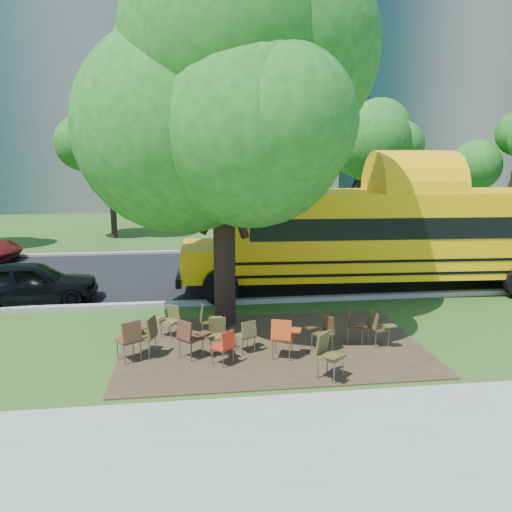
{
  "coord_description": "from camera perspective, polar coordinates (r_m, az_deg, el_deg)",
  "views": [
    {
      "loc": [
        -0.78,
        -11.48,
        4.45
      ],
      "look_at": [
        1.15,
        3.6,
        1.34
      ],
      "focal_mm": 35.0,
      "sensor_mm": 36.0,
      "label": 1
    }
  ],
  "objects": [
    {
      "name": "chair_3",
      "position": [
        11.36,
        -4.53,
        -8.73
      ],
      "size": [
        0.54,
        0.5,
        0.84
      ],
      "rotation": [
        0.0,
        0.0,
        3.16
      ],
      "color": "brown",
      "rests_on": "ground"
    },
    {
      "name": "chair_7",
      "position": [
        12.09,
        13.73,
        -7.67
      ],
      "size": [
        0.59,
        0.58,
        0.87
      ],
      "rotation": [
        0.0,
        0.0,
        -1.41
      ],
      "color": "#4A3E20",
      "rests_on": "ground"
    },
    {
      "name": "chair_1",
      "position": [
        11.14,
        -7.58,
        -8.95
      ],
      "size": [
        0.78,
        0.62,
        0.91
      ],
      "rotation": [
        0.0,
        0.0,
        -0.81
      ],
      "color": "#4A2B1A",
      "rests_on": "ground"
    },
    {
      "name": "sidewalk",
      "position": [
        7.89,
        -0.41,
        -22.6
      ],
      "size": [
        60.0,
        4.0,
        0.04
      ],
      "primitive_type": "cube",
      "color": "gray",
      "rests_on": "ground"
    },
    {
      "name": "school_bus",
      "position": [
        17.17,
        16.71,
        2.53
      ],
      "size": [
        13.58,
        3.63,
        3.29
      ],
      "rotation": [
        0.0,
        0.0,
        -0.05
      ],
      "color": "#FFB808",
      "rests_on": "ground"
    },
    {
      "name": "bg_tree_3",
      "position": [
        26.96,
        12.0,
        12.54
      ],
      "size": [
        5.6,
        5.6,
        7.84
      ],
      "color": "black",
      "rests_on": "ground"
    },
    {
      "name": "chair_2",
      "position": [
        10.79,
        -3.56,
        -9.97
      ],
      "size": [
        0.54,
        0.68,
        0.8
      ],
      "rotation": [
        0.0,
        0.0,
        0.73
      ],
      "color": "red",
      "rests_on": "ground"
    },
    {
      "name": "black_car",
      "position": [
        16.48,
        -24.35,
        -2.79
      ],
      "size": [
        3.99,
        1.91,
        1.32
      ],
      "primitive_type": "imported",
      "rotation": [
        0.0,
        0.0,
        1.66
      ],
      "color": "black",
      "rests_on": "ground"
    },
    {
      "name": "chair_10",
      "position": [
        12.27,
        -5.57,
        -6.94
      ],
      "size": [
        0.54,
        0.6,
        0.92
      ],
      "rotation": [
        0.0,
        0.0,
        -1.59
      ],
      "color": "brown",
      "rests_on": "ground"
    },
    {
      "name": "chair_6",
      "position": [
        11.61,
        7.72,
        -8.32
      ],
      "size": [
        0.66,
        0.58,
        0.84
      ],
      "rotation": [
        0.0,
        0.0,
        1.98
      ],
      "color": "#442E18",
      "rests_on": "ground"
    },
    {
      "name": "kerb_near",
      "position": [
        15.15,
        -4.06,
        -5.28
      ],
      "size": [
        80.0,
        0.25,
        0.14
      ],
      "primitive_type": "cube",
      "color": "gray",
      "rests_on": "ground"
    },
    {
      "name": "chair_9",
      "position": [
        12.57,
        -9.79,
        -6.98
      ],
      "size": [
        0.68,
        0.54,
        0.79
      ],
      "rotation": [
        0.0,
        0.0,
        2.52
      ],
      "color": "brown",
      "rests_on": "ground"
    },
    {
      "name": "main_tree",
      "position": [
        12.72,
        -3.84,
        16.13
      ],
      "size": [
        7.2,
        7.2,
        9.08
      ],
      "color": "black",
      "rests_on": "ground"
    },
    {
      "name": "kerb_far",
      "position": [
        23.01,
        -5.22,
        0.53
      ],
      "size": [
        80.0,
        0.25,
        0.14
      ],
      "primitive_type": "cube",
      "color": "gray",
      "rests_on": "ground"
    },
    {
      "name": "chair_4",
      "position": [
        11.04,
        3.16,
        -8.91
      ],
      "size": [
        0.76,
        0.59,
        0.96
      ],
      "rotation": [
        0.0,
        0.0,
        -0.35
      ],
      "color": "#BA4013",
      "rests_on": "ground"
    },
    {
      "name": "chair_8",
      "position": [
        11.42,
        -12.36,
        -8.52
      ],
      "size": [
        0.58,
        0.74,
        0.94
      ],
      "rotation": [
        0.0,
        0.0,
        1.24
      ],
      "color": "#43401D",
      "rests_on": "ground"
    },
    {
      "name": "chair_5",
      "position": [
        10.23,
        8.22,
        -10.76
      ],
      "size": [
        0.65,
        0.81,
        0.95
      ],
      "rotation": [
        0.0,
        0.0,
        3.92
      ],
      "color": "#49431F",
      "rests_on": "ground"
    },
    {
      "name": "building_right",
      "position": [
        55.92,
        20.26,
        19.15
      ],
      "size": [
        30.0,
        16.0,
        25.0
      ],
      "primitive_type": "cube",
      "color": "gray",
      "rests_on": "ground"
    },
    {
      "name": "building_main",
      "position": [
        48.47,
        -16.71,
        18.85
      ],
      "size": [
        38.0,
        16.0,
        22.0
      ],
      "primitive_type": "cube",
      "color": "slate",
      "rests_on": "ground"
    },
    {
      "name": "ground",
      "position": [
        12.34,
        -3.24,
        -9.6
      ],
      "size": [
        160.0,
        160.0,
        0.0
      ],
      "primitive_type": "plane",
      "color": "#254917",
      "rests_on": "ground"
    },
    {
      "name": "dirt_patch",
      "position": [
        11.97,
        1.79,
        -10.18
      ],
      "size": [
        7.0,
        4.5,
        0.03
      ],
      "primitive_type": "cube",
      "color": "#382819",
      "rests_on": "ground"
    },
    {
      "name": "chair_12",
      "position": [
        12.16,
        11.08,
        -7.51
      ],
      "size": [
        0.53,
        0.67,
        0.85
      ],
      "rotation": [
        0.0,
        0.0,
        4.36
      ],
      "color": "#442A18",
      "rests_on": "ground"
    },
    {
      "name": "asphalt_road",
      "position": [
        19.02,
        -4.75,
        -1.96
      ],
      "size": [
        80.0,
        8.0,
        0.04
      ],
      "primitive_type": "cube",
      "color": "black",
      "rests_on": "ground"
    },
    {
      "name": "chair_11",
      "position": [
        11.41,
        -1.01,
        -8.76
      ],
      "size": [
        0.54,
        0.62,
        0.79
      ],
      "rotation": [
        0.0,
        0.0,
        0.43
      ],
      "color": "brown",
      "rests_on": "ground"
    },
    {
      "name": "bg_tree_2",
      "position": [
        27.8,
        -16.31,
        10.61
      ],
      "size": [
        4.8,
        4.8,
        6.62
      ],
      "color": "black",
      "rests_on": "ground"
    },
    {
      "name": "chair_0",
      "position": [
        11.26,
        -14.14,
        -8.86
      ],
      "size": [
        0.63,
        0.79,
        0.95
      ],
      "rotation": [
        0.0,
        0.0,
        0.56
      ],
      "color": "#51321C",
      "rests_on": "ground"
    }
  ]
}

